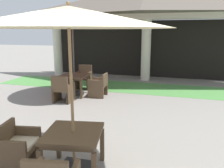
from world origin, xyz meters
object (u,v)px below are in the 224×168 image
object	(u,v)px
patio_chair_near_foreground_west	(18,147)
patio_chair_mid_left_south	(63,90)
patio_umbrella_near_foreground	(69,19)
patio_umbrella_mid_left	(72,23)
patio_chair_mid_left_east	(99,86)
patio_table_mid_left	(74,78)
patio_table_near_foreground	(73,138)
patio_chair_mid_left_north	(84,78)

from	to	relation	value
patio_chair_near_foreground_west	patio_chair_mid_left_south	distance (m)	3.70
patio_umbrella_near_foreground	patio_umbrella_mid_left	size ratio (longest dim) A/B	1.07
patio_umbrella_mid_left	patio_chair_mid_left_east	xyz separation A→B (m)	(0.91, 0.03, -2.13)
patio_chair_mid_left_south	patio_chair_mid_left_east	size ratio (longest dim) A/B	1.09
patio_umbrella_near_foreground	patio_table_mid_left	world-z (taller)	patio_umbrella_near_foreground
patio_table_near_foreground	patio_chair_mid_left_north	bearing A→B (deg)	111.52
patio_umbrella_near_foreground	patio_chair_mid_left_north	size ratio (longest dim) A/B	3.17
patio_chair_mid_left_north	patio_umbrella_mid_left	bearing A→B (deg)	90.00
patio_chair_mid_left_north	patio_chair_mid_left_south	bearing A→B (deg)	90.00
patio_table_mid_left	patio_chair_mid_left_south	world-z (taller)	patio_chair_mid_left_south
patio_chair_mid_left_east	patio_chair_near_foreground_west	bearing A→B (deg)	-179.49
patio_table_mid_left	patio_chair_mid_left_south	bearing A→B (deg)	-88.15
patio_table_mid_left	patio_umbrella_mid_left	world-z (taller)	patio_umbrella_mid_left
patio_table_near_foreground	patio_umbrella_mid_left	xyz separation A→B (m)	(-2.02, 4.29, 1.91)
patio_chair_mid_left_south	patio_chair_mid_left_east	bearing A→B (deg)	45.13
patio_table_mid_left	patio_umbrella_mid_left	size ratio (longest dim) A/B	0.34
patio_table_near_foreground	patio_chair_mid_left_south	world-z (taller)	patio_chair_mid_left_south
patio_umbrella_near_foreground	patio_chair_mid_left_south	xyz separation A→B (m)	(-1.99, 3.37, -2.01)
patio_table_near_foreground	patio_umbrella_near_foreground	world-z (taller)	patio_umbrella_near_foreground
patio_table_mid_left	patio_umbrella_mid_left	bearing A→B (deg)	-63.43
patio_umbrella_near_foreground	patio_table_mid_left	distance (m)	5.07
patio_chair_mid_left_east	patio_chair_mid_left_north	xyz separation A→B (m)	(-0.94, 0.89, 0.04)
patio_table_mid_left	patio_chair_mid_left_east	bearing A→B (deg)	1.85
patio_chair_mid_left_east	patio_table_near_foreground	bearing A→B (deg)	-167.44
patio_chair_near_foreground_west	patio_table_near_foreground	bearing A→B (deg)	90.00
patio_umbrella_near_foreground	patio_chair_mid_left_north	distance (m)	5.94
patio_umbrella_near_foreground	patio_chair_mid_left_east	world-z (taller)	patio_umbrella_near_foreground
patio_umbrella_near_foreground	patio_chair_mid_left_east	size ratio (longest dim) A/B	3.62
patio_umbrella_mid_left	patio_umbrella_near_foreground	bearing A→B (deg)	-64.75
patio_umbrella_near_foreground	patio_chair_mid_left_south	bearing A→B (deg)	120.59
patio_chair_near_foreground_west	patio_umbrella_mid_left	bearing A→B (deg)	-176.66
patio_umbrella_near_foreground	patio_table_mid_left	xyz separation A→B (m)	(-2.02, 4.29, -1.79)
patio_chair_near_foreground_west	patio_chair_mid_left_south	size ratio (longest dim) A/B	0.89
patio_chair_mid_left_east	patio_umbrella_mid_left	bearing A→B (deg)	90.00
patio_umbrella_near_foreground	patio_chair_near_foreground_west	size ratio (longest dim) A/B	3.74
patio_umbrella_mid_left	patio_chair_mid_left_north	bearing A→B (deg)	91.85
patio_chair_mid_left_south	patio_chair_near_foreground_west	bearing A→B (deg)	-75.06
patio_table_near_foreground	patio_chair_mid_left_east	distance (m)	4.47
patio_chair_near_foreground_west	patio_chair_mid_left_east	size ratio (longest dim) A/B	0.97
patio_umbrella_near_foreground	patio_umbrella_mid_left	xyz separation A→B (m)	(-2.02, 4.29, 0.10)
patio_chair_near_foreground_west	patio_chair_mid_left_east	distance (m)	4.50
patio_umbrella_near_foreground	patio_chair_mid_left_north	bearing A→B (deg)	111.52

